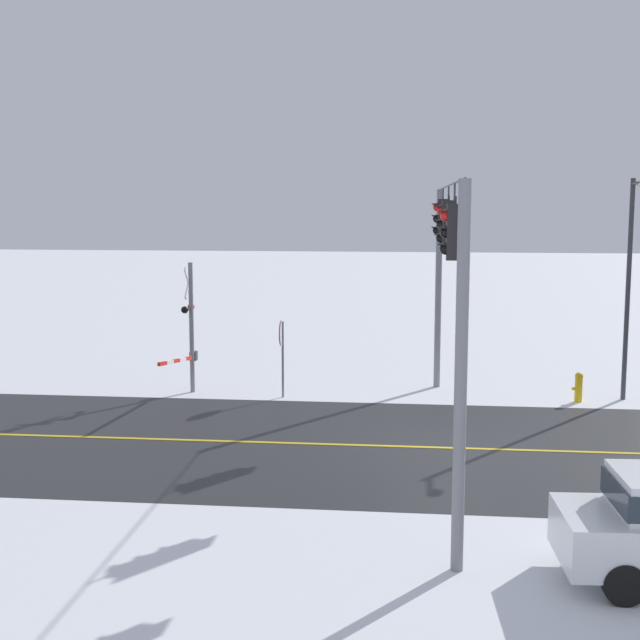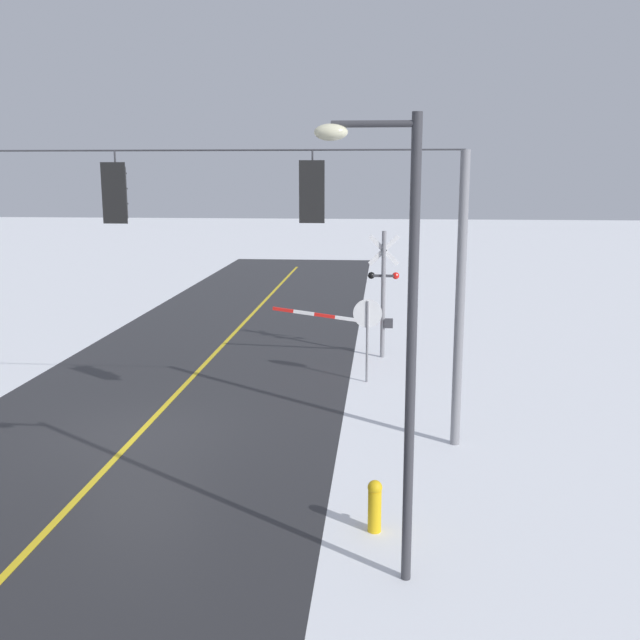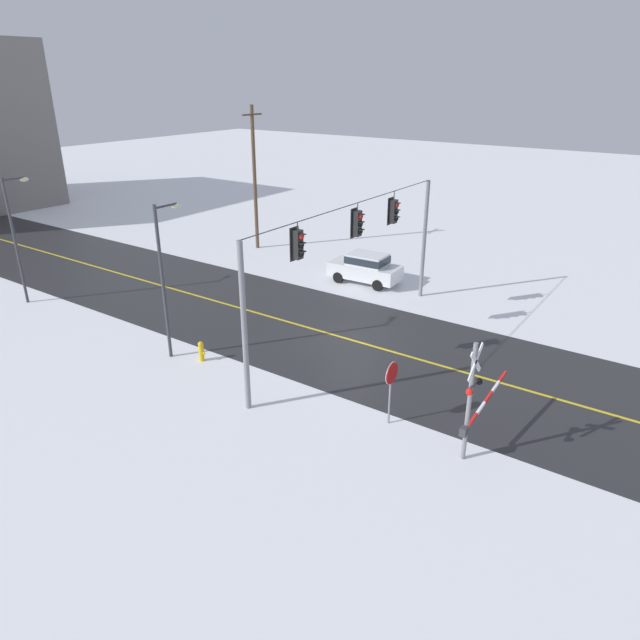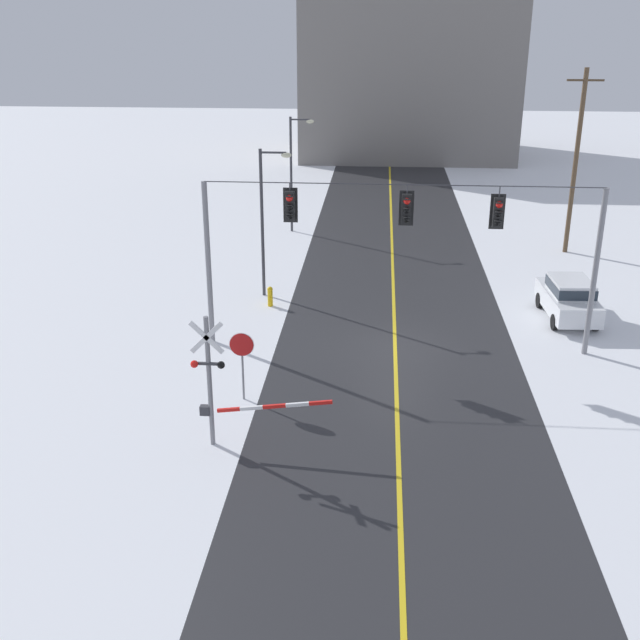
{
  "view_description": "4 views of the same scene",
  "coord_description": "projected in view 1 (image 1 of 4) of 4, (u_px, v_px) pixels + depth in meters",
  "views": [
    {
      "loc": [
        20.53,
        -0.73,
        5.87
      ],
      "look_at": [
        -3.69,
        -3.37,
        2.54
      ],
      "focal_mm": 49.27,
      "sensor_mm": 36.0,
      "label": 1
    },
    {
      "loc": [
        -5.41,
        15.12,
        5.72
      ],
      "look_at": [
        -3.89,
        -2.11,
        2.25
      ],
      "focal_mm": 40.99,
      "sensor_mm": 36.0,
      "label": 2
    },
    {
      "loc": [
        -20.24,
        -12.44,
        11.08
      ],
      "look_at": [
        -3.66,
        -0.81,
        2.47
      ],
      "focal_mm": 32.45,
      "sensor_mm": 36.0,
      "label": 3
    },
    {
      "loc": [
        -0.74,
        -26.88,
        11.67
      ],
      "look_at": [
        -2.59,
        -3.27,
        2.32
      ],
      "focal_mm": 43.31,
      "sensor_mm": 36.0,
      "label": 4
    }
  ],
  "objects": [
    {
      "name": "streetlamp_near",
      "position": [
        631.0,
        268.0,
        25.33
      ],
      "size": [
        1.39,
        0.28,
        6.5
      ],
      "color": "#38383D",
      "rests_on": "ground"
    },
    {
      "name": "stop_sign",
      "position": [
        282.0,
        341.0,
        26.12
      ],
      "size": [
        0.8,
        0.09,
        2.35
      ],
      "color": "gray",
      "rests_on": "ground"
    },
    {
      "name": "fire_hydrant",
      "position": [
        579.0,
        386.0,
        25.69
      ],
      "size": [
        0.24,
        0.31,
        0.88
      ],
      "color": "gold",
      "rests_on": "ground"
    },
    {
      "name": "signal_span",
      "position": [
        446.0,
        270.0,
        20.42
      ],
      "size": [
        14.2,
        0.47,
        6.22
      ],
      "color": "gray",
      "rests_on": "ground"
    },
    {
      "name": "ground_plane",
      "position": [
        443.0,
        448.0,
        20.94
      ],
      "size": [
        160.0,
        160.0,
        0.0
      ],
      "primitive_type": "plane",
      "color": "white"
    },
    {
      "name": "railroad_crossing",
      "position": [
        188.0,
        329.0,
        26.52
      ],
      "size": [
        3.99,
        0.31,
        4.0
      ],
      "color": "gray",
      "rests_on": "ground"
    }
  ]
}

